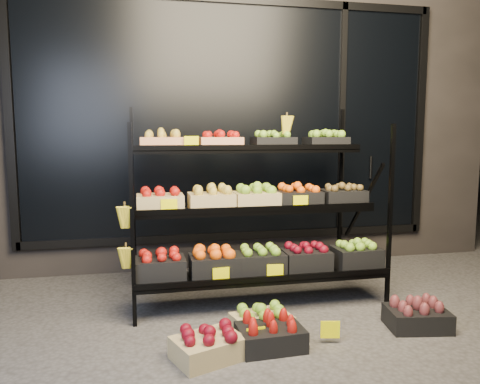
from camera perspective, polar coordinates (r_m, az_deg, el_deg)
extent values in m
plane|color=#514F4C|center=(3.66, 4.23, -15.74)|extent=(24.00, 24.00, 0.00)
cube|color=#2D2826|center=(5.92, -2.82, 10.28)|extent=(6.00, 2.00, 3.50)
cube|color=black|center=(4.91, -0.85, 8.62)|extent=(4.20, 0.04, 2.40)
cube|color=black|center=(5.01, -0.78, -5.36)|extent=(4.30, 0.06, 0.08)
cube|color=black|center=(4.94, -26.32, 7.89)|extent=(0.08, 0.06, 2.50)
cube|color=black|center=(5.71, 21.06, 7.94)|extent=(0.08, 0.06, 2.50)
cube|color=black|center=(5.26, 12.27, 8.36)|extent=(0.06, 0.06, 2.50)
cylinder|color=black|center=(5.40, 15.65, 2.91)|extent=(0.02, 0.02, 0.25)
cube|color=black|center=(3.48, -13.00, -4.16)|extent=(0.03, 0.03, 1.50)
cube|color=black|center=(4.00, 17.82, -2.86)|extent=(0.03, 0.03, 1.50)
cube|color=black|center=(4.42, -12.86, -0.73)|extent=(0.03, 0.03, 1.66)
cube|color=black|center=(4.85, 12.15, -0.04)|extent=(0.03, 0.03, 1.66)
cube|color=black|center=(3.88, 2.79, -10.19)|extent=(2.05, 0.42, 0.03)
cube|color=black|center=(3.69, 3.60, -10.56)|extent=(2.05, 0.02, 0.05)
cube|color=black|center=(4.05, 1.74, -2.19)|extent=(2.05, 0.40, 0.03)
cube|color=black|center=(3.87, 2.42, -2.12)|extent=(2.05, 0.02, 0.05)
cube|color=black|center=(4.29, 0.81, 5.04)|extent=(2.05, 0.40, 0.03)
cube|color=black|center=(4.11, 1.40, 5.44)|extent=(2.05, 0.02, 0.05)
cube|color=tan|center=(4.19, -9.49, 5.85)|extent=(0.38, 0.28, 0.11)
ellipsoid|color=gold|center=(4.19, -9.52, 7.02)|extent=(0.32, 0.24, 0.07)
cube|color=tan|center=(4.24, -2.42, 5.96)|extent=(0.38, 0.28, 0.11)
ellipsoid|color=#B90D0F|center=(4.24, -2.42, 7.11)|extent=(0.32, 0.24, 0.07)
cube|color=black|center=(4.36, 4.07, 5.98)|extent=(0.38, 0.28, 0.11)
ellipsoid|color=#82B92E|center=(4.36, 4.08, 7.09)|extent=(0.32, 0.24, 0.07)
cube|color=black|center=(4.53, 10.40, 5.92)|extent=(0.38, 0.28, 0.11)
ellipsoid|color=#82B92E|center=(4.53, 10.43, 6.99)|extent=(0.32, 0.24, 0.07)
cube|color=tan|center=(3.93, -9.71, -1.33)|extent=(0.38, 0.28, 0.14)
ellipsoid|color=#B90D0F|center=(3.91, -9.74, 0.12)|extent=(0.32, 0.24, 0.07)
cube|color=tan|center=(3.97, -3.51, -1.16)|extent=(0.38, 0.28, 0.14)
ellipsoid|color=gold|center=(3.95, -3.52, 0.28)|extent=(0.32, 0.24, 0.07)
cube|color=tan|center=(4.04, 1.97, -0.99)|extent=(0.38, 0.28, 0.14)
ellipsoid|color=#82B92E|center=(4.03, 1.98, 0.42)|extent=(0.32, 0.24, 0.07)
cube|color=black|center=(4.15, 7.11, -0.83)|extent=(0.38, 0.28, 0.14)
ellipsoid|color=#FA5F0D|center=(4.14, 7.13, 0.54)|extent=(0.32, 0.24, 0.07)
cube|color=black|center=(4.31, 12.37, -0.66)|extent=(0.38, 0.28, 0.14)
ellipsoid|color=brown|center=(4.30, 12.40, 0.67)|extent=(0.32, 0.24, 0.07)
cube|color=black|center=(3.74, -9.65, -9.31)|extent=(0.38, 0.28, 0.18)
ellipsoid|color=#B90D0F|center=(3.70, -9.69, -7.52)|extent=(0.32, 0.24, 0.07)
cube|color=black|center=(3.77, -3.19, -9.04)|extent=(0.38, 0.28, 0.18)
ellipsoid|color=#FA5F0D|center=(3.74, -3.20, -7.28)|extent=(0.32, 0.24, 0.07)
cube|color=black|center=(3.85, 2.48, -8.72)|extent=(0.38, 0.28, 0.18)
ellipsoid|color=#82B92E|center=(3.82, 2.49, -6.98)|extent=(0.32, 0.24, 0.07)
cube|color=black|center=(3.96, 8.03, -8.32)|extent=(0.38, 0.28, 0.18)
ellipsoid|color=maroon|center=(3.93, 8.06, -6.63)|extent=(0.32, 0.24, 0.07)
cube|color=black|center=(4.14, 14.01, -7.80)|extent=(0.38, 0.28, 0.18)
ellipsoid|color=#82B92E|center=(4.11, 14.06, -6.18)|extent=(0.32, 0.24, 0.07)
ellipsoid|color=yellow|center=(3.47, -13.89, -1.56)|extent=(0.14, 0.08, 0.22)
ellipsoid|color=yellow|center=(3.53, -13.75, -6.40)|extent=(0.14, 0.08, 0.22)
ellipsoid|color=yellow|center=(4.29, 5.74, 9.32)|extent=(0.14, 0.08, 0.22)
cube|color=#E9E200|center=(3.78, -8.63, -1.78)|extent=(0.13, 0.01, 0.12)
cube|color=#E9E200|center=(4.00, 7.40, -1.27)|extent=(0.13, 0.01, 0.12)
cube|color=#E9E200|center=(4.06, -5.94, 5.95)|extent=(0.13, 0.01, 0.12)
cube|color=#E9E200|center=(3.65, -2.32, -10.11)|extent=(0.13, 0.01, 0.12)
cube|color=#E9E200|center=(3.74, 4.30, -9.68)|extent=(0.13, 0.01, 0.12)
cube|color=#E9E200|center=(3.22, 1.93, -17.84)|extent=(0.13, 0.01, 0.12)
cube|color=#E9E200|center=(3.37, 10.92, -16.77)|extent=(0.13, 0.01, 0.12)
cube|color=tan|center=(3.12, -3.93, -18.47)|extent=(0.50, 0.44, 0.14)
ellipsoid|color=maroon|center=(3.08, -3.95, -16.76)|extent=(0.42, 0.37, 0.07)
cube|color=black|center=(3.26, 3.72, -17.27)|extent=(0.44, 0.33, 0.15)
ellipsoid|color=#B90D0F|center=(3.22, 3.74, -15.60)|extent=(0.37, 0.28, 0.07)
cube|color=tan|center=(3.47, 2.66, -15.80)|extent=(0.45, 0.38, 0.14)
ellipsoid|color=#82B92E|center=(3.43, 2.67, -14.29)|extent=(0.38, 0.32, 0.07)
cube|color=black|center=(3.78, 20.77, -14.24)|extent=(0.47, 0.38, 0.15)
ellipsoid|color=brown|center=(3.74, 20.84, -12.76)|extent=(0.40, 0.32, 0.07)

